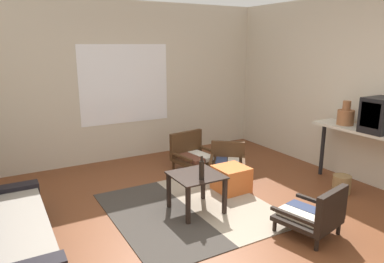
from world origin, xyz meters
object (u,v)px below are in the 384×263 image
at_px(coffee_table, 196,182).
at_px(wicker_basket, 342,184).
at_px(crt_television, 380,115).
at_px(armchair_corner, 227,161).
at_px(armchair_by_window, 192,153).
at_px(armchair_striped_foreground, 315,214).
at_px(console_shelf, 367,137).
at_px(glass_bottle, 202,170).
at_px(clay_vase, 346,116).
at_px(couch, 3,236).
at_px(ottoman_orange, 231,179).

height_order(coffee_table, wicker_basket, coffee_table).
bearing_deg(crt_television, armchair_corner, 130.38).
relative_size(armchair_by_window, armchair_striped_foreground, 1.02).
bearing_deg(armchair_corner, wicker_basket, -53.26).
bearing_deg(console_shelf, glass_bottle, 169.91).
xyz_separation_m(armchair_by_window, glass_bottle, (-0.75, -1.52, 0.33)).
bearing_deg(wicker_basket, clay_vase, 41.48).
height_order(armchair_by_window, console_shelf, console_shelf).
bearing_deg(console_shelf, armchair_by_window, 129.84).
bearing_deg(clay_vase, couch, 175.89).
bearing_deg(wicker_basket, armchair_striped_foreground, -153.58).
bearing_deg(armchair_corner, ottoman_orange, -119.99).
height_order(armchair_corner, wicker_basket, armchair_corner).
xyz_separation_m(couch, armchair_by_window, (2.81, 1.26, 0.04)).
distance_m(armchair_striped_foreground, armchair_corner, 1.94).
distance_m(coffee_table, console_shelf, 2.45).
distance_m(armchair_corner, glass_bottle, 1.47).
height_order(couch, glass_bottle, glass_bottle).
distance_m(coffee_table, armchair_striped_foreground, 1.38).
relative_size(ottoman_orange, clay_vase, 1.23).
bearing_deg(couch, armchair_striped_foreground, -22.95).
distance_m(armchair_corner, clay_vase, 1.83).
bearing_deg(ottoman_orange, glass_bottle, -149.15).
xyz_separation_m(coffee_table, glass_bottle, (-0.02, -0.16, 0.21)).
relative_size(armchair_striped_foreground, console_shelf, 0.45).
bearing_deg(coffee_table, crt_television, -17.54).
bearing_deg(armchair_striped_foreground, crt_television, 13.93).
bearing_deg(armchair_striped_foreground, coffee_table, 125.04).
height_order(armchair_by_window, glass_bottle, glass_bottle).
bearing_deg(ottoman_orange, armchair_striped_foreground, -87.82).
bearing_deg(console_shelf, wicker_basket, 168.20).
relative_size(armchair_by_window, wicker_basket, 2.82).
height_order(console_shelf, crt_television, crt_television).
bearing_deg(armchair_by_window, crt_television, -52.35).
bearing_deg(wicker_basket, couch, 171.54).
bearing_deg(wicker_basket, ottoman_orange, 147.79).
bearing_deg(armchair_corner, coffee_table, -142.13).
distance_m(armchair_striped_foreground, crt_television, 1.81).
bearing_deg(armchair_by_window, ottoman_orange, -89.30).
distance_m(armchair_striped_foreground, ottoman_orange, 1.42).
height_order(armchair_striped_foreground, wicker_basket, armchair_striped_foreground).
distance_m(coffee_table, armchair_by_window, 1.54).
xyz_separation_m(armchair_striped_foreground, crt_television, (1.55, 0.38, 0.85)).
distance_m(couch, ottoman_orange, 2.83).
xyz_separation_m(console_shelf, glass_bottle, (-2.37, 0.42, -0.18)).
bearing_deg(console_shelf, armchair_corner, 133.46).
distance_m(armchair_corner, ottoman_orange, 0.59).
relative_size(armchair_striped_foreground, armchair_corner, 0.91).
xyz_separation_m(armchair_by_window, armchair_striped_foreground, (0.07, -2.48, -0.01)).
height_order(armchair_by_window, crt_television, crt_television).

